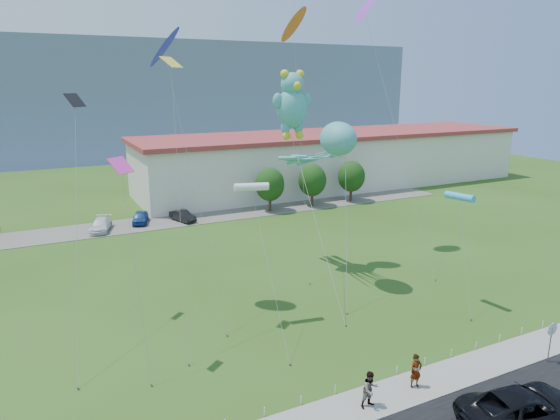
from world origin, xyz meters
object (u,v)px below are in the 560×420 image
object	(u,v)px
stop_sign	(552,333)
parked_car_black	(183,216)
parked_car_white	(101,225)
teddy_bear_kite	(292,103)
octopus_kite	(328,148)
pedestrian_right	(370,389)
suv	(524,408)
parked_car_blue	(140,217)
pedestrian_left	(416,371)
warehouse	(336,159)

from	to	relation	value
stop_sign	parked_car_black	world-z (taller)	stop_sign
parked_car_white	teddy_bear_kite	size ratio (longest dim) A/B	0.27
octopus_kite	stop_sign	bearing A→B (deg)	-73.84
parked_car_black	pedestrian_right	bearing A→B (deg)	-111.09
stop_sign	teddy_bear_kite	distance (m)	24.28
suv	parked_car_blue	bearing A→B (deg)	21.32
pedestrian_left	pedestrian_right	world-z (taller)	pedestrian_right
parked_car_white	parked_car_black	size ratio (longest dim) A/B	1.19
pedestrian_left	parked_car_black	size ratio (longest dim) A/B	0.49
suv	octopus_kite	distance (m)	21.90
warehouse	pedestrian_left	world-z (taller)	warehouse
pedestrian_right	teddy_bear_kite	size ratio (longest dim) A/B	0.11
pedestrian_left	teddy_bear_kite	distance (m)	22.92
parked_car_black	teddy_bear_kite	bearing A→B (deg)	-95.37
parked_car_blue	octopus_kite	distance (m)	27.24
suv	teddy_bear_kite	world-z (taller)	teddy_bear_kite
stop_sign	parked_car_white	world-z (taller)	stop_sign
octopus_kite	suv	bearing A→B (deg)	-93.53
warehouse	parked_car_black	distance (m)	28.92
parked_car_white	parked_car_black	xyz separation A→B (m)	(8.91, -0.20, -0.03)
suv	pedestrian_left	size ratio (longest dim) A/B	3.34
pedestrian_left	pedestrian_right	distance (m)	3.12
stop_sign	teddy_bear_kite	size ratio (longest dim) A/B	0.15
pedestrian_left	teddy_bear_kite	size ratio (longest dim) A/B	0.11
parked_car_blue	pedestrian_right	bearing A→B (deg)	-67.54
suv	parked_car_white	bearing A→B (deg)	27.30
pedestrian_right	octopus_kite	distance (m)	19.37
parked_car_white	parked_car_black	world-z (taller)	parked_car_white
teddy_bear_kite	pedestrian_right	bearing A→B (deg)	-106.52
stop_sign	suv	world-z (taller)	stop_sign
stop_sign	suv	bearing A→B (deg)	-153.13
pedestrian_left	octopus_kite	bearing A→B (deg)	82.06
parked_car_white	suv	bearing A→B (deg)	-54.74
octopus_kite	parked_car_white	bearing A→B (deg)	123.51
parked_car_black	teddy_bear_kite	world-z (taller)	teddy_bear_kite
parked_car_blue	parked_car_black	distance (m)	4.69
suv	parked_car_black	size ratio (longest dim) A/B	1.64
warehouse	parked_car_white	xyz separation A→B (m)	(-35.91, -9.60, -3.41)
parked_car_blue	parked_car_black	world-z (taller)	parked_car_blue
stop_sign	pedestrian_right	distance (m)	11.69
parked_car_white	stop_sign	bearing A→B (deg)	-45.90
stop_sign	parked_car_blue	distance (m)	42.49
warehouse	teddy_bear_kite	world-z (taller)	teddy_bear_kite
octopus_kite	teddy_bear_kite	bearing A→B (deg)	107.50
pedestrian_right	parked_car_blue	xyz separation A→B (m)	(-3.39, 38.56, -0.31)
suv	parked_car_black	xyz separation A→B (m)	(-4.49, 41.45, -0.24)
parked_car_blue	parked_car_black	bearing A→B (deg)	0.95
pedestrian_right	parked_car_white	bearing A→B (deg)	100.73
suv	parked_car_white	distance (m)	43.75
octopus_kite	teddy_bear_kite	world-z (taller)	teddy_bear_kite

